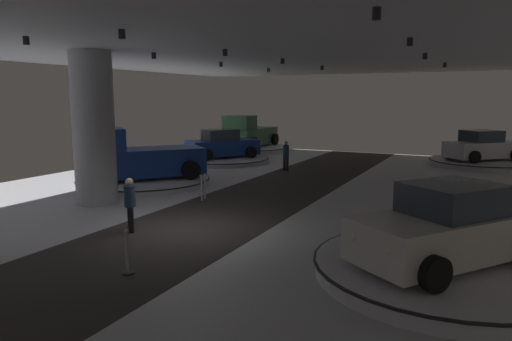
# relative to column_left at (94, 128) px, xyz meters

# --- Properties ---
(ground) EXTENTS (24.00, 44.00, 0.06)m
(ground) POSITION_rel_column_left_xyz_m (4.97, -1.54, -2.77)
(ground) COLOR silver
(ceiling_with_spotlights) EXTENTS (24.00, 44.00, 0.39)m
(ceiling_with_spotlights) POSITION_rel_column_left_xyz_m (4.97, -1.54, 2.80)
(ceiling_with_spotlights) COLOR silver
(column_left) EXTENTS (1.48, 1.48, 5.50)m
(column_left) POSITION_rel_column_left_xyz_m (0.00, 0.00, 0.00)
(column_left) COLOR #ADADB2
(column_left) RESTS_ON ground
(display_platform_mid_left) EXTENTS (5.92, 5.92, 0.24)m
(display_platform_mid_left) POSITION_rel_column_left_xyz_m (-1.04, 3.91, -2.62)
(display_platform_mid_left) COLOR silver
(display_platform_mid_left) RESTS_ON ground
(pickup_truck_mid_left) EXTENTS (5.01, 5.42, 2.30)m
(pickup_truck_mid_left) POSITION_rel_column_left_xyz_m (-1.25, 3.66, -1.58)
(pickup_truck_mid_left) COLOR navy
(pickup_truck_mid_left) RESTS_ON display_platform_mid_left
(display_platform_deep_right) EXTENTS (5.75, 5.75, 0.31)m
(display_platform_deep_right) POSITION_rel_column_left_xyz_m (12.62, 17.04, -2.58)
(display_platform_deep_right) COLOR #B7B7BC
(display_platform_deep_right) RESTS_ON ground
(display_car_deep_right) EXTENTS (4.28, 4.20, 1.71)m
(display_car_deep_right) POSITION_rel_column_left_xyz_m (12.60, 17.01, -1.67)
(display_car_deep_right) COLOR silver
(display_car_deep_right) RESTS_ON display_platform_deep_right
(display_platform_deep_left) EXTENTS (5.68, 5.68, 0.32)m
(display_platform_deep_left) POSITION_rel_column_left_xyz_m (-2.71, 17.89, -2.57)
(display_platform_deep_left) COLOR silver
(display_platform_deep_left) RESTS_ON ground
(pickup_truck_deep_left) EXTENTS (2.72, 5.34, 2.30)m
(pickup_truck_deep_left) POSITION_rel_column_left_xyz_m (-2.70, 17.57, -1.50)
(pickup_truck_deep_left) COLOR #2D5638
(pickup_truck_deep_left) RESTS_ON display_platform_deep_left
(display_platform_near_right) EXTENTS (5.61, 5.61, 0.36)m
(display_platform_near_right) POSITION_rel_column_left_xyz_m (12.12, -2.21, -2.55)
(display_platform_near_right) COLOR silver
(display_platform_near_right) RESTS_ON ground
(display_car_near_right) EXTENTS (3.94, 4.45, 1.71)m
(display_car_near_right) POSITION_rel_column_left_xyz_m (12.14, -2.19, -1.63)
(display_car_near_right) COLOR silver
(display_car_near_right) RESTS_ON display_platform_near_right
(display_platform_far_left) EXTENTS (5.55, 5.55, 0.27)m
(display_platform_far_left) POSITION_rel_column_left_xyz_m (-1.45, 11.72, -2.60)
(display_platform_far_left) COLOR #B7B7BC
(display_platform_far_left) RESTS_ON ground
(display_car_far_left) EXTENTS (3.92, 4.46, 1.71)m
(display_car_far_left) POSITION_rel_column_left_xyz_m (-1.47, 11.69, -1.71)
(display_car_far_left) COLOR navy
(display_car_far_left) RESTS_ON display_platform_far_left
(visitor_walking_near) EXTENTS (0.32, 0.32, 1.59)m
(visitor_walking_near) POSITION_rel_column_left_xyz_m (3.31, 10.17, -1.84)
(visitor_walking_near) COLOR black
(visitor_walking_near) RESTS_ON ground
(visitor_walking_far) EXTENTS (0.32, 0.32, 1.59)m
(visitor_walking_far) POSITION_rel_column_left_xyz_m (3.70, -2.44, -1.84)
(visitor_walking_far) COLOR black
(visitor_walking_far) RESTS_ON ground
(stanchion_a) EXTENTS (0.28, 0.28, 1.01)m
(stanchion_a) POSITION_rel_column_left_xyz_m (5.84, -5.01, -2.38)
(stanchion_a) COLOR #333338
(stanchion_a) RESTS_ON ground
(stanchion_b) EXTENTS (0.28, 0.28, 1.01)m
(stanchion_b) POSITION_rel_column_left_xyz_m (3.34, 1.91, -2.38)
(stanchion_b) COLOR #333338
(stanchion_b) RESTS_ON ground
(stanchion_c) EXTENTS (0.28, 0.28, 1.01)m
(stanchion_c) POSITION_rel_column_left_xyz_m (3.29, 2.20, -2.38)
(stanchion_c) COLOR #333338
(stanchion_c) RESTS_ON ground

